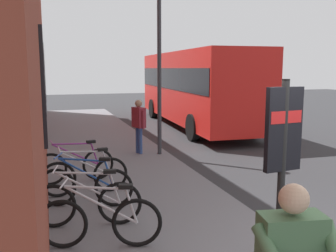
# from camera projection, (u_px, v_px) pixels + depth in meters

# --- Properties ---
(ground) EXTENTS (60.00, 60.00, 0.00)m
(ground) POSITION_uv_depth(u_px,v_px,m) (212.00, 162.00, 10.72)
(ground) COLOR #2D2D30
(sidewalk_pavement) EXTENTS (24.00, 3.50, 0.12)m
(sidewalk_pavement) POSITION_uv_depth(u_px,v_px,m) (106.00, 152.00, 11.75)
(sidewalk_pavement) COLOR slate
(sidewalk_pavement) RESTS_ON ground
(station_facade) EXTENTS (22.00, 0.65, 8.31)m
(station_facade) POSITION_uv_depth(u_px,v_px,m) (30.00, 19.00, 11.43)
(station_facade) COLOR brown
(station_facade) RESTS_ON ground
(bicycle_under_window) EXTENTS (0.63, 1.72, 0.97)m
(bicycle_under_window) POSITION_uv_depth(u_px,v_px,m) (100.00, 221.00, 5.28)
(bicycle_under_window) COLOR black
(bicycle_under_window) RESTS_ON sidewalk_pavement
(bicycle_beside_lamp) EXTENTS (0.53, 1.75, 0.97)m
(bicycle_beside_lamp) POSITION_uv_depth(u_px,v_px,m) (88.00, 203.00, 6.01)
(bicycle_beside_lamp) COLOR black
(bicycle_beside_lamp) RESTS_ON sidewalk_pavement
(bicycle_leaning_wall) EXTENTS (0.69, 1.70, 0.97)m
(bicycle_leaning_wall) POSITION_uv_depth(u_px,v_px,m) (86.00, 186.00, 6.87)
(bicycle_leaning_wall) COLOR black
(bicycle_leaning_wall) RESTS_ON sidewalk_pavement
(bicycle_by_door) EXTENTS (0.48, 1.77, 0.97)m
(bicycle_by_door) POSITION_uv_depth(u_px,v_px,m) (85.00, 175.00, 7.55)
(bicycle_by_door) COLOR black
(bicycle_by_door) RESTS_ON sidewalk_pavement
(bicycle_mid_rack) EXTENTS (0.48, 1.77, 0.97)m
(bicycle_mid_rack) POSITION_uv_depth(u_px,v_px,m) (75.00, 165.00, 8.32)
(bicycle_mid_rack) COLOR black
(bicycle_mid_rack) RESTS_ON sidewalk_pavement
(transit_info_sign) EXTENTS (0.14, 0.56, 2.40)m
(transit_info_sign) POSITION_uv_depth(u_px,v_px,m) (283.00, 141.00, 4.86)
(transit_info_sign) COLOR black
(transit_info_sign) RESTS_ON sidewalk_pavement
(city_bus) EXTENTS (10.62, 3.10, 3.35)m
(city_bus) POSITION_uv_depth(u_px,v_px,m) (194.00, 85.00, 17.03)
(city_bus) COLOR red
(city_bus) RESTS_ON ground
(pedestrian_near_bus) EXTENTS (0.59, 0.36, 1.61)m
(pedestrian_near_bus) POSITION_uv_depth(u_px,v_px,m) (139.00, 121.00, 11.10)
(pedestrian_near_bus) COLOR #334C8C
(pedestrian_near_bus) RESTS_ON sidewalk_pavement
(street_lamp) EXTENTS (0.28, 0.28, 5.18)m
(street_lamp) POSITION_uv_depth(u_px,v_px,m) (159.00, 49.00, 10.70)
(street_lamp) COLOR #333338
(street_lamp) RESTS_ON sidewalk_pavement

